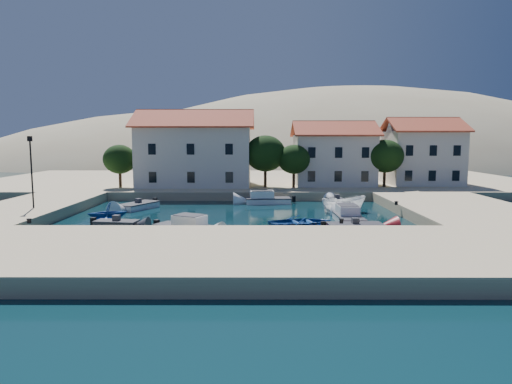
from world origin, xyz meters
TOP-DOWN VIEW (x-y plane):
  - ground at (0.00, 0.00)m, footprint 400.00×400.00m
  - quay_south at (0.00, -6.00)m, footprint 52.00×12.00m
  - quay_east at (20.50, 10.00)m, footprint 11.00×20.00m
  - quay_west at (-19.00, 10.00)m, footprint 8.00×20.00m
  - quay_north at (2.00, 38.00)m, footprint 80.00×36.00m
  - hills at (20.64, 123.62)m, footprint 254.00×176.00m
  - building_left at (-6.00, 28.00)m, footprint 14.70×9.45m
  - building_mid at (12.00, 29.00)m, footprint 10.50×8.40m
  - building_right at (24.00, 30.00)m, footprint 9.45×8.40m
  - trees at (4.51, 25.46)m, footprint 37.30×5.30m
  - lamppost at (-17.50, 8.00)m, footprint 0.35×0.25m
  - bollards at (2.80, 3.87)m, footprint 29.36×9.56m
  - motorboat_grey_sw at (-9.05, 4.01)m, footprint 3.51×1.95m
  - cabin_cruiser_south at (-3.52, 2.14)m, footprint 4.67×3.65m
  - rowboat_south at (5.48, 4.34)m, footprint 5.94×4.88m
  - motorboat_red_se at (9.42, 2.78)m, footprint 4.25×2.08m
  - cabin_cruiser_east at (9.68, 6.46)m, footprint 2.04×4.93m
  - boat_east at (10.28, 12.08)m, footprint 4.68×2.52m
  - motorboat_white_ne at (10.56, 17.32)m, footprint 2.02×3.57m
  - rowboat_west at (-10.89, 7.48)m, footprint 4.04×3.81m
  - motorboat_white_west at (-9.95, 14.03)m, footprint 3.72×4.85m
  - cabin_cruiser_north at (3.16, 18.05)m, footprint 5.02×2.45m

SIDE VIEW (x-z plane):
  - hills at x=20.64m, z-range -72.90..26.10m
  - ground at x=0.00m, z-range 0.00..0.00m
  - rowboat_south at x=5.48m, z-range -0.54..0.54m
  - boat_east at x=10.28m, z-range -0.86..0.86m
  - rowboat_west at x=-10.89m, z-range -0.85..0.85m
  - motorboat_white_west at x=-9.95m, z-range -0.33..0.92m
  - motorboat_red_se at x=9.42m, z-range -0.33..0.92m
  - motorboat_white_ne at x=10.56m, z-range -0.33..0.92m
  - motorboat_grey_sw at x=-9.05m, z-range -0.33..0.92m
  - cabin_cruiser_south at x=-3.52m, z-range -0.32..1.28m
  - cabin_cruiser_north at x=3.16m, z-range -0.32..1.28m
  - cabin_cruiser_east at x=9.68m, z-range -0.32..1.28m
  - quay_south at x=0.00m, z-range 0.00..1.00m
  - quay_east at x=20.50m, z-range 0.00..1.00m
  - quay_west at x=-19.00m, z-range 0.00..1.00m
  - quay_north at x=2.00m, z-range 0.00..1.00m
  - bollards at x=2.80m, z-range 1.00..1.30m
  - lamppost at x=-17.50m, z-range 1.64..7.87m
  - trees at x=4.51m, z-range 1.61..8.06m
  - building_mid at x=12.00m, z-range 1.07..9.37m
  - building_right at x=24.00m, z-range 1.07..9.87m
  - building_left at x=-6.00m, z-range 1.09..10.79m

